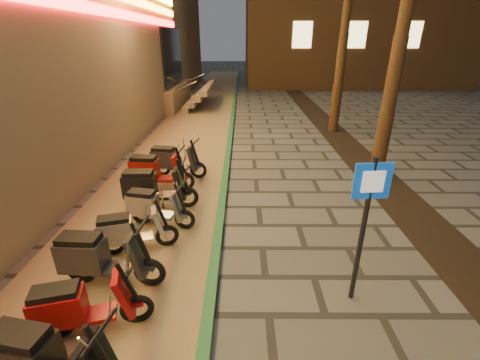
{
  "coord_description": "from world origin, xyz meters",
  "views": [
    {
      "loc": [
        -0.41,
        -1.86,
        3.75
      ],
      "look_at": [
        -0.45,
        3.92,
        1.2
      ],
      "focal_mm": 24.0,
      "sensor_mm": 36.0,
      "label": 1
    }
  ],
  "objects_px": {
    "pedestrian_sign": "(366,213)",
    "scooter_10": "(151,187)",
    "scooter_11": "(154,171)",
    "scooter_12": "(172,160)",
    "scooter_9": "(153,207)",
    "scooter_6": "(79,307)",
    "scooter_7": "(99,257)",
    "scooter_8": "(128,231)"
  },
  "relations": [
    {
      "from": "scooter_12",
      "to": "scooter_6",
      "type": "bearing_deg",
      "value": -82.12
    },
    {
      "from": "scooter_8",
      "to": "pedestrian_sign",
      "type": "bearing_deg",
      "value": -33.56
    },
    {
      "from": "scooter_6",
      "to": "scooter_12",
      "type": "xyz_separation_m",
      "value": [
        0.14,
        5.54,
        0.03
      ]
    },
    {
      "from": "scooter_7",
      "to": "scooter_11",
      "type": "height_order",
      "value": "scooter_11"
    },
    {
      "from": "pedestrian_sign",
      "to": "scooter_12",
      "type": "relative_size",
      "value": 1.43
    },
    {
      "from": "scooter_8",
      "to": "scooter_11",
      "type": "height_order",
      "value": "scooter_11"
    },
    {
      "from": "scooter_10",
      "to": "scooter_12",
      "type": "distance_m",
      "value": 1.93
    },
    {
      "from": "scooter_12",
      "to": "scooter_9",
      "type": "bearing_deg",
      "value": -77.88
    },
    {
      "from": "scooter_7",
      "to": "scooter_10",
      "type": "xyz_separation_m",
      "value": [
        0.16,
        2.63,
        0.02
      ]
    },
    {
      "from": "scooter_6",
      "to": "scooter_8",
      "type": "distance_m",
      "value": 1.86
    },
    {
      "from": "scooter_6",
      "to": "scooter_7",
      "type": "distance_m",
      "value": 0.99
    },
    {
      "from": "scooter_6",
      "to": "scooter_8",
      "type": "height_order",
      "value": "scooter_6"
    },
    {
      "from": "scooter_8",
      "to": "scooter_10",
      "type": "distance_m",
      "value": 1.76
    },
    {
      "from": "scooter_9",
      "to": "scooter_7",
      "type": "bearing_deg",
      "value": -91.29
    },
    {
      "from": "pedestrian_sign",
      "to": "scooter_10",
      "type": "xyz_separation_m",
      "value": [
        -3.88,
        2.93,
        -0.98
      ]
    },
    {
      "from": "scooter_9",
      "to": "scooter_12",
      "type": "height_order",
      "value": "scooter_12"
    },
    {
      "from": "scooter_12",
      "to": "pedestrian_sign",
      "type": "bearing_deg",
      "value": -42.79
    },
    {
      "from": "scooter_6",
      "to": "scooter_9",
      "type": "height_order",
      "value": "scooter_6"
    },
    {
      "from": "scooter_7",
      "to": "scooter_11",
      "type": "distance_m",
      "value": 3.69
    },
    {
      "from": "scooter_10",
      "to": "scooter_12",
      "type": "bearing_deg",
      "value": 85.75
    },
    {
      "from": "scooter_11",
      "to": "scooter_12",
      "type": "height_order",
      "value": "scooter_11"
    },
    {
      "from": "scooter_10",
      "to": "scooter_11",
      "type": "relative_size",
      "value": 1.02
    },
    {
      "from": "scooter_9",
      "to": "scooter_11",
      "type": "relative_size",
      "value": 0.87
    },
    {
      "from": "scooter_8",
      "to": "scooter_11",
      "type": "distance_m",
      "value": 2.82
    },
    {
      "from": "scooter_10",
      "to": "scooter_11",
      "type": "xyz_separation_m",
      "value": [
        -0.2,
        1.06,
        -0.01
      ]
    },
    {
      "from": "scooter_6",
      "to": "scooter_11",
      "type": "relative_size",
      "value": 0.89
    },
    {
      "from": "pedestrian_sign",
      "to": "scooter_10",
      "type": "height_order",
      "value": "pedestrian_sign"
    },
    {
      "from": "pedestrian_sign",
      "to": "scooter_10",
      "type": "distance_m",
      "value": 4.96
    },
    {
      "from": "scooter_9",
      "to": "scooter_12",
      "type": "distance_m",
      "value": 2.73
    },
    {
      "from": "scooter_9",
      "to": "scooter_10",
      "type": "height_order",
      "value": "scooter_10"
    },
    {
      "from": "scooter_7",
      "to": "scooter_9",
      "type": "height_order",
      "value": "scooter_7"
    },
    {
      "from": "pedestrian_sign",
      "to": "scooter_9",
      "type": "xyz_separation_m",
      "value": [
        -3.64,
        2.13,
        -1.07
      ]
    },
    {
      "from": "pedestrian_sign",
      "to": "scooter_7",
      "type": "height_order",
      "value": "pedestrian_sign"
    },
    {
      "from": "scooter_8",
      "to": "scooter_11",
      "type": "relative_size",
      "value": 0.85
    },
    {
      "from": "scooter_11",
      "to": "scooter_8",
      "type": "bearing_deg",
      "value": -81.07
    },
    {
      "from": "pedestrian_sign",
      "to": "scooter_9",
      "type": "distance_m",
      "value": 4.35
    },
    {
      "from": "pedestrian_sign",
      "to": "scooter_7",
      "type": "bearing_deg",
      "value": 171.22
    },
    {
      "from": "scooter_6",
      "to": "scooter_12",
      "type": "distance_m",
      "value": 5.55
    },
    {
      "from": "pedestrian_sign",
      "to": "scooter_11",
      "type": "height_order",
      "value": "pedestrian_sign"
    },
    {
      "from": "scooter_7",
      "to": "scooter_9",
      "type": "relative_size",
      "value": 1.15
    },
    {
      "from": "pedestrian_sign",
      "to": "scooter_6",
      "type": "xyz_separation_m",
      "value": [
        -3.92,
        -0.69,
        -1.05
      ]
    },
    {
      "from": "scooter_6",
      "to": "scooter_11",
      "type": "xyz_separation_m",
      "value": [
        -0.16,
        4.67,
        0.06
      ]
    }
  ]
}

